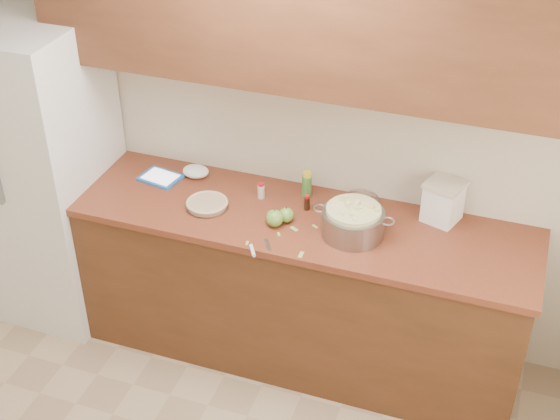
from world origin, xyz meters
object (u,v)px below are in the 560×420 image
(flour_canister, at_px, (443,201))
(tablet, at_px, (160,178))
(pie, at_px, (207,204))
(colander, at_px, (353,222))

(flour_canister, height_order, tablet, flour_canister)
(pie, bearing_deg, tablet, 154.35)
(flour_canister, bearing_deg, tablet, -175.43)
(colander, bearing_deg, pie, -178.58)
(colander, height_order, tablet, colander)
(colander, bearing_deg, tablet, 172.35)
(tablet, bearing_deg, colander, 2.56)
(pie, relative_size, flour_canister, 1.02)
(colander, distance_m, tablet, 1.16)
(flour_canister, bearing_deg, colander, -145.04)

